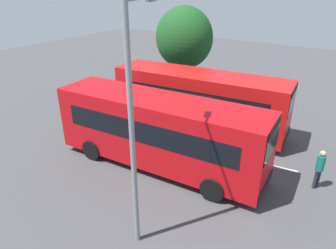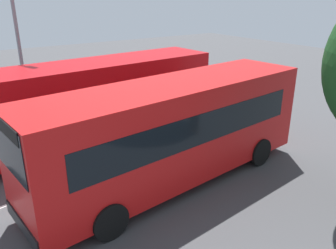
# 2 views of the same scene
# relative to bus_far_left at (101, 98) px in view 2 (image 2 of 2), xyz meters

# --- Properties ---
(ground_plane) EXTENTS (60.87, 60.87, 0.00)m
(ground_plane) POSITION_rel_bus_far_left_xyz_m (-0.25, 2.22, -1.80)
(ground_plane) COLOR #424244
(bus_far_left) EXTENTS (9.75, 2.99, 3.27)m
(bus_far_left) POSITION_rel_bus_far_left_xyz_m (0.00, 0.00, 0.00)
(bus_far_left) COLOR #B70C11
(bus_far_left) RESTS_ON ground
(bus_center_left) EXTENTS (9.79, 3.26, 3.27)m
(bus_center_left) POSITION_rel_bus_far_left_xyz_m (-0.41, 4.42, 0.00)
(bus_center_left) COLOR red
(bus_center_left) RESTS_ON ground
(street_lamp) EXTENTS (0.96, 2.36, 7.49)m
(street_lamp) POSITION_rel_bus_far_left_xyz_m (1.89, -3.88, 2.53)
(street_lamp) COLOR gray
(street_lamp) RESTS_ON ground
(lane_stripe_outer_left) EXTENTS (11.44, 1.65, 0.01)m
(lane_stripe_outer_left) POSITION_rel_bus_far_left_xyz_m (-0.25, 2.22, -1.79)
(lane_stripe_outer_left) COLOR silver
(lane_stripe_outer_left) RESTS_ON ground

